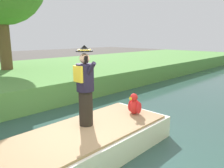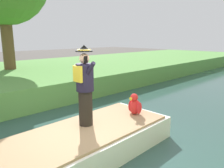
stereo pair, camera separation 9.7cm
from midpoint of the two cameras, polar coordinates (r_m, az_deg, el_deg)
ground_plane at (r=5.34m, az=-6.94°, el=-18.63°), size 80.00×80.00×0.00m
canal_water at (r=5.31m, az=-6.96°, el=-18.16°), size 6.77×48.00×0.10m
boat at (r=5.15m, az=-6.86°, el=-14.71°), size 1.90×4.24×0.61m
person_pirate at (r=4.95m, az=-7.61°, el=-0.63°), size 0.61×0.42×1.85m
parrot_plush at (r=5.82m, az=5.46°, el=-5.55°), size 0.36×0.34×0.57m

